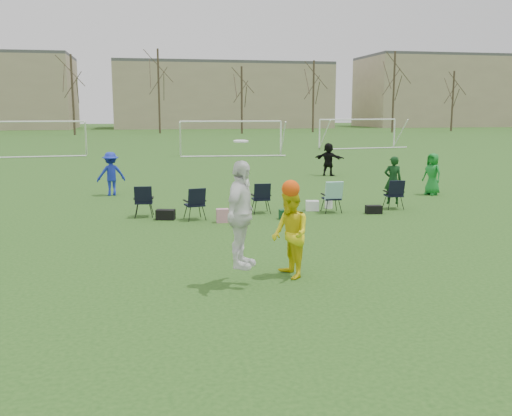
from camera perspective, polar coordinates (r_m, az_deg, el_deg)
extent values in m
plane|color=#214917|center=(9.87, 2.41, -9.28)|extent=(260.00, 260.00, 0.00)
imported|color=#1627AC|center=(22.35, -14.30, 3.33)|extent=(1.18, 0.85, 1.65)
imported|color=#157927|center=(22.86, 17.22, 3.27)|extent=(0.77, 0.92, 1.60)
imported|color=black|center=(28.48, 7.26, 4.86)|extent=(1.47, 1.33, 1.63)
imported|color=white|center=(10.34, -1.54, -0.67)|extent=(0.97, 1.25, 1.97)
imported|color=yellow|center=(11.02, 3.44, -2.64)|extent=(0.77, 0.92, 1.71)
sphere|color=#F74C0D|center=(10.86, 3.49, 1.93)|extent=(0.34, 0.34, 0.34)
cylinder|color=white|center=(10.24, -1.52, 6.70)|extent=(0.27, 0.27, 0.04)
imported|color=black|center=(19.32, 13.53, 2.73)|extent=(0.65, 0.50, 1.58)
cube|color=black|center=(17.15, -9.03, -0.66)|extent=(0.61, 0.43, 0.30)
cube|color=#CE8598|center=(16.53, -3.36, -0.76)|extent=(0.35, 0.22, 0.40)
cube|color=#103C1D|center=(17.08, 3.12, -0.62)|extent=(0.45, 0.29, 0.28)
cube|color=white|center=(18.55, 5.64, 0.24)|extent=(0.48, 0.39, 0.32)
cylinder|color=white|center=(19.02, 7.28, 0.42)|extent=(0.26, 0.26, 0.30)
cube|color=black|center=(18.29, 11.68, -0.15)|extent=(0.52, 0.31, 0.26)
cube|color=black|center=(17.68, -11.15, 0.68)|extent=(0.64, 0.64, 0.96)
cube|color=black|center=(16.97, -6.16, 0.43)|extent=(0.71, 0.71, 0.96)
cube|color=black|center=(17.99, 0.49, 1.02)|extent=(0.61, 0.61, 0.96)
cube|color=black|center=(18.25, 7.56, 1.06)|extent=(0.61, 0.61, 0.96)
cube|color=black|center=(19.29, 13.60, 1.34)|extent=(0.64, 0.64, 0.96)
cylinder|color=white|center=(43.63, -16.66, 6.73)|extent=(0.12, 0.12, 2.40)
cylinder|color=white|center=(43.78, -21.56, 8.04)|extent=(7.28, 0.76, 0.12)
cylinder|color=white|center=(41.45, -7.58, 6.91)|extent=(0.12, 0.12, 2.40)
cylinder|color=white|center=(42.03, 2.50, 7.03)|extent=(0.12, 0.12, 2.40)
cylinder|color=white|center=(41.54, -2.52, 8.65)|extent=(7.29, 0.63, 0.12)
cylinder|color=white|center=(48.83, 6.37, 7.36)|extent=(0.12, 0.12, 2.40)
cylinder|color=white|center=(52.37, 13.66, 7.31)|extent=(0.12, 0.12, 2.40)
cylinder|color=white|center=(50.47, 10.19, 8.71)|extent=(7.25, 1.13, 0.12)
cylinder|color=#382B21|center=(78.09, -17.86, 10.71)|extent=(0.28, 0.28, 10.20)
cylinder|color=#382B21|center=(80.63, -9.69, 11.42)|extent=(0.28, 0.28, 11.40)
cylinder|color=#382B21|center=(78.69, -1.44, 10.72)|extent=(0.28, 0.28, 9.00)
cylinder|color=#382B21|center=(84.14, 5.76, 11.02)|extent=(0.28, 0.28, 10.20)
cylinder|color=#382B21|center=(85.21, 13.60, 11.19)|extent=(0.28, 0.28, 11.40)
cylinder|color=#382B21|center=(92.88, 19.07, 10.06)|extent=(0.28, 0.28, 9.00)
cube|color=tan|center=(106.05, -3.43, 11.01)|extent=(38.00, 16.00, 11.00)
cube|color=tan|center=(119.67, 17.82, 10.90)|extent=(30.00, 16.00, 13.00)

